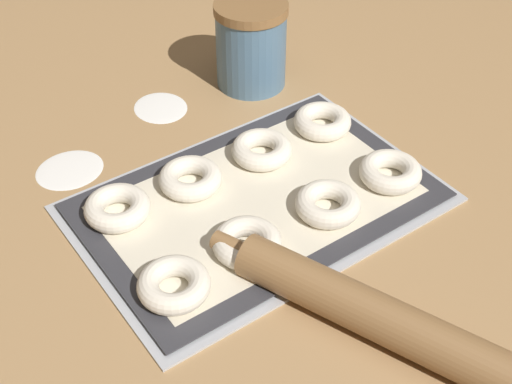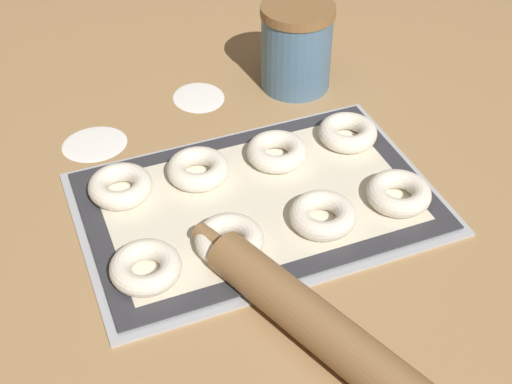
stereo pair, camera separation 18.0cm
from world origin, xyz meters
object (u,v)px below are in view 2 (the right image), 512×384
object	(u,v)px
baking_tray	(256,203)
bagel_back_far_right	(348,133)
bagel_front_mid_left	(229,240)
flour_canister	(296,47)
bagel_back_far_left	(120,186)
bagel_front_mid_right	(323,215)
rolling_pin	(334,338)
bagel_back_mid_right	(277,152)
bagel_front_far_left	(146,267)
bagel_back_mid_left	(198,169)
bagel_front_far_right	(399,193)

from	to	relation	value
baking_tray	bagel_back_far_right	world-z (taller)	bagel_back_far_right
bagel_front_mid_left	flour_canister	xyz separation A→B (m)	(0.25, 0.35, 0.05)
bagel_back_far_left	bagel_back_far_right	world-z (taller)	same
bagel_front_mid_right	flour_canister	world-z (taller)	flour_canister
rolling_pin	bagel_front_mid_left	bearing A→B (deg)	105.67
bagel_front_mid_right	bagel_back_mid_right	world-z (taller)	same
bagel_back_far_right	bagel_front_mid_left	bearing A→B (deg)	-148.86
baking_tray	bagel_back_far_right	size ratio (longest dim) A/B	5.50
bagel_back_mid_right	bagel_front_mid_right	bearing A→B (deg)	-88.87
bagel_front_far_left	bagel_back_mid_left	bearing A→B (deg)	52.84
bagel_back_mid_left	flour_canister	distance (m)	0.31
bagel_back_far_right	bagel_back_mid_left	bearing A→B (deg)	179.67
bagel_back_mid_left	flour_canister	xyz separation A→B (m)	(0.24, 0.19, 0.05)
baking_tray	bagel_front_mid_right	distance (m)	0.11
baking_tray	flour_canister	world-z (taller)	flour_canister
bagel_front_mid_right	bagel_back_mid_left	world-z (taller)	same
bagel_front_far_left	rolling_pin	size ratio (longest dim) A/B	0.20
baking_tray	bagel_front_far_left	bearing A→B (deg)	-155.70
bagel_front_mid_left	bagel_back_far_left	bearing A→B (deg)	123.98
bagel_front_mid_left	rolling_pin	size ratio (longest dim) A/B	0.20
bagel_front_mid_left	bagel_back_mid_right	size ratio (longest dim) A/B	1.00
bagel_back_far_left	bagel_back_far_right	bearing A→B (deg)	-0.91
bagel_front_mid_right	bagel_back_mid_left	distance (m)	0.20
bagel_front_mid_right	bagel_back_far_left	bearing A→B (deg)	146.14
bagel_front_far_left	bagel_front_mid_left	distance (m)	0.12
flour_canister	bagel_front_mid_left	bearing A→B (deg)	-125.90
bagel_front_far_left	flour_canister	distance (m)	0.51
baking_tray	bagel_front_far_right	bearing A→B (deg)	-22.57
bagel_back_mid_right	bagel_back_far_right	xyz separation A→B (m)	(0.12, 0.00, 0.00)
bagel_front_mid_right	flour_canister	distance (m)	0.37
bagel_front_far_left	bagel_front_mid_right	bearing A→B (deg)	0.94
bagel_back_far_left	bagel_back_mid_right	xyz separation A→B (m)	(0.24, -0.01, 0.00)
bagel_back_mid_left	bagel_front_mid_right	bearing A→B (deg)	-51.24
rolling_pin	bagel_back_far_right	bearing A→B (deg)	60.41
flour_canister	bagel_front_far_left	bearing A→B (deg)	-135.96
bagel_front_far_left	bagel_front_far_right	distance (m)	0.37
bagel_back_far_right	flour_canister	bearing A→B (deg)	90.99
bagel_front_far_right	flour_canister	size ratio (longest dim) A/B	0.61
bagel_front_far_left	bagel_front_far_right	world-z (taller)	same
flour_canister	baking_tray	bearing A→B (deg)	-123.97
bagel_back_far_right	bagel_front_far_right	bearing A→B (deg)	-89.84
bagel_front_far_right	bagel_back_far_right	distance (m)	0.16
bagel_front_mid_right	bagel_back_far_left	xyz separation A→B (m)	(-0.24, 0.16, 0.00)
bagel_back_mid_right	bagel_back_far_left	bearing A→B (deg)	177.82
bagel_front_far_right	rolling_pin	world-z (taller)	rolling_pin
baking_tray	bagel_back_far_left	size ratio (longest dim) A/B	5.50
bagel_front_mid_left	bagel_front_far_right	distance (m)	0.25
bagel_back_far_left	bagel_back_mid_right	size ratio (longest dim) A/B	1.00
baking_tray	bagel_back_far_left	xyz separation A→B (m)	(-0.18, 0.08, 0.02)
baking_tray	bagel_back_mid_right	distance (m)	0.10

